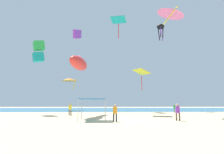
{
  "coord_description": "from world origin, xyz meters",
  "views": [
    {
      "loc": [
        -1.46,
        -20.64,
        1.91
      ],
      "look_at": [
        -0.46,
        15.07,
        6.68
      ],
      "focal_mm": 30.16,
      "sensor_mm": 36.0,
      "label": 1
    }
  ],
  "objects_px": {
    "canopy_tent": "(93,100)",
    "kite_box_green": "(39,52)",
    "person_leftmost": "(70,108)",
    "kite_inflatable_red": "(79,63)",
    "kite_diamond_teal": "(118,21)",
    "kite_octopus_black": "(161,28)",
    "kite_diamond_yellow": "(142,73)",
    "kite_parafoil_purple": "(77,34)",
    "person_near_tent": "(178,111)",
    "kite_delta_pink": "(171,12)",
    "person_central": "(174,108)",
    "kite_delta_orange": "(69,79)",
    "person_rightmost": "(115,111)"
  },
  "relations": [
    {
      "from": "canopy_tent",
      "to": "kite_box_green",
      "type": "height_order",
      "value": "kite_box_green"
    },
    {
      "from": "person_leftmost",
      "to": "kite_inflatable_red",
      "type": "relative_size",
      "value": 0.29
    },
    {
      "from": "kite_box_green",
      "to": "kite_diamond_teal",
      "type": "distance_m",
      "value": 14.66
    },
    {
      "from": "person_leftmost",
      "to": "kite_octopus_black",
      "type": "xyz_separation_m",
      "value": [
        18.26,
        15.15,
        18.71
      ]
    },
    {
      "from": "kite_diamond_yellow",
      "to": "kite_parafoil_purple",
      "type": "relative_size",
      "value": 0.83
    },
    {
      "from": "person_near_tent",
      "to": "kite_diamond_yellow",
      "type": "relative_size",
      "value": 0.43
    },
    {
      "from": "kite_box_green",
      "to": "canopy_tent",
      "type": "bearing_deg",
      "value": -165.56
    },
    {
      "from": "person_leftmost",
      "to": "kite_diamond_teal",
      "type": "height_order",
      "value": "kite_diamond_teal"
    },
    {
      "from": "kite_diamond_yellow",
      "to": "kite_inflatable_red",
      "type": "xyz_separation_m",
      "value": [
        -10.7,
        -11.42,
        -0.52
      ]
    },
    {
      "from": "person_leftmost",
      "to": "kite_delta_pink",
      "type": "xyz_separation_m",
      "value": [
        14.9,
        -1.49,
        14.26
      ]
    },
    {
      "from": "person_central",
      "to": "kite_inflatable_red",
      "type": "relative_size",
      "value": 0.26
    },
    {
      "from": "kite_diamond_yellow",
      "to": "kite_delta_orange",
      "type": "bearing_deg",
      "value": -144.27
    },
    {
      "from": "canopy_tent",
      "to": "kite_diamond_yellow",
      "type": "distance_m",
      "value": 19.4
    },
    {
      "from": "kite_parafoil_purple",
      "to": "person_leftmost",
      "type": "bearing_deg",
      "value": 4.67
    },
    {
      "from": "canopy_tent",
      "to": "kite_diamond_yellow",
      "type": "bearing_deg",
      "value": 63.31
    },
    {
      "from": "person_leftmost",
      "to": "kite_box_green",
      "type": "bearing_deg",
      "value": 0.98
    },
    {
      "from": "person_central",
      "to": "kite_delta_pink",
      "type": "xyz_separation_m",
      "value": [
        -2.63,
        -7.55,
        14.37
      ]
    },
    {
      "from": "kite_parafoil_purple",
      "to": "kite_box_green",
      "type": "xyz_separation_m",
      "value": [
        -6.06,
        -1.58,
        -3.64
      ]
    },
    {
      "from": "person_leftmost",
      "to": "kite_delta_orange",
      "type": "relative_size",
      "value": 0.36
    },
    {
      "from": "kite_diamond_yellow",
      "to": "kite_inflatable_red",
      "type": "distance_m",
      "value": 15.66
    },
    {
      "from": "person_near_tent",
      "to": "kite_delta_orange",
      "type": "xyz_separation_m",
      "value": [
        -16.01,
        23.77,
        6.05
      ]
    },
    {
      "from": "person_near_tent",
      "to": "kite_box_green",
      "type": "distance_m",
      "value": 23.49
    },
    {
      "from": "kite_octopus_black",
      "to": "kite_delta_pink",
      "type": "bearing_deg",
      "value": -177.15
    },
    {
      "from": "person_leftmost",
      "to": "kite_diamond_teal",
      "type": "bearing_deg",
      "value": -127.71
    },
    {
      "from": "kite_diamond_yellow",
      "to": "kite_inflatable_red",
      "type": "relative_size",
      "value": 0.68
    },
    {
      "from": "kite_delta_pink",
      "to": "kite_parafoil_purple",
      "type": "distance_m",
      "value": 15.95
    },
    {
      "from": "person_central",
      "to": "kite_diamond_teal",
      "type": "xyz_separation_m",
      "value": [
        -10.19,
        -2.26,
        15.28
      ]
    },
    {
      "from": "kite_inflatable_red",
      "to": "kite_delta_orange",
      "type": "distance_m",
      "value": 18.74
    },
    {
      "from": "kite_inflatable_red",
      "to": "kite_diamond_teal",
      "type": "relative_size",
      "value": 1.7
    },
    {
      "from": "canopy_tent",
      "to": "kite_inflatable_red",
      "type": "height_order",
      "value": "kite_inflatable_red"
    },
    {
      "from": "kite_delta_pink",
      "to": "kite_delta_orange",
      "type": "height_order",
      "value": "kite_delta_pink"
    },
    {
      "from": "canopy_tent",
      "to": "person_rightmost",
      "type": "distance_m",
      "value": 2.83
    },
    {
      "from": "kite_diamond_teal",
      "to": "person_rightmost",
      "type": "bearing_deg",
      "value": 99.38
    },
    {
      "from": "canopy_tent",
      "to": "person_leftmost",
      "type": "relative_size",
      "value": 1.53
    },
    {
      "from": "kite_parafoil_purple",
      "to": "kite_inflatable_red",
      "type": "relative_size",
      "value": 0.82
    },
    {
      "from": "canopy_tent",
      "to": "kite_inflatable_red",
      "type": "bearing_deg",
      "value": 114.3
    },
    {
      "from": "person_leftmost",
      "to": "kite_delta_pink",
      "type": "bearing_deg",
      "value": -160.85
    },
    {
      "from": "person_leftmost",
      "to": "kite_octopus_black",
      "type": "bearing_deg",
      "value": -115.45
    },
    {
      "from": "kite_diamond_yellow",
      "to": "kite_box_green",
      "type": "distance_m",
      "value": 19.32
    },
    {
      "from": "person_near_tent",
      "to": "kite_diamond_yellow",
      "type": "height_order",
      "value": "kite_diamond_yellow"
    },
    {
      "from": "kite_delta_pink",
      "to": "kite_parafoil_purple",
      "type": "height_order",
      "value": "kite_delta_pink"
    },
    {
      "from": "person_central",
      "to": "kite_parafoil_purple",
      "type": "height_order",
      "value": "kite_parafoil_purple"
    },
    {
      "from": "kite_parafoil_purple",
      "to": "kite_delta_pink",
      "type": "bearing_deg",
      "value": 74.74
    },
    {
      "from": "canopy_tent",
      "to": "person_central",
      "type": "height_order",
      "value": "canopy_tent"
    },
    {
      "from": "person_central",
      "to": "kite_parafoil_purple",
      "type": "bearing_deg",
      "value": -49.43
    },
    {
      "from": "kite_delta_pink",
      "to": "kite_diamond_teal",
      "type": "distance_m",
      "value": 9.28
    },
    {
      "from": "person_near_tent",
      "to": "person_central",
      "type": "xyz_separation_m",
      "value": [
        4.88,
        14.42,
        -0.1
      ]
    },
    {
      "from": "kite_box_green",
      "to": "person_rightmost",
      "type": "bearing_deg",
      "value": -162.69
    },
    {
      "from": "kite_diamond_teal",
      "to": "kite_box_green",
      "type": "bearing_deg",
      "value": 19.71
    },
    {
      "from": "canopy_tent",
      "to": "kite_octopus_black",
      "type": "relative_size",
      "value": 0.65
    }
  ]
}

